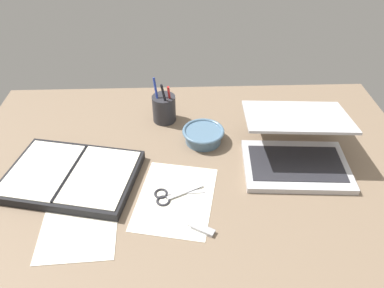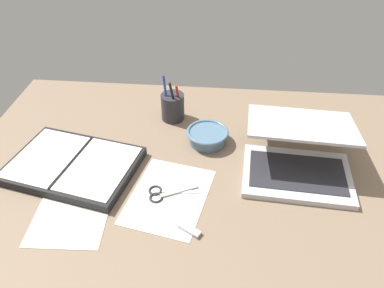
{
  "view_description": "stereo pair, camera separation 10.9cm",
  "coord_description": "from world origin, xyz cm",
  "px_view_note": "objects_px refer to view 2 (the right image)",
  "views": [
    {
      "loc": [
        -3.34,
        -80.88,
        77.42
      ],
      "look_at": [
        -0.19,
        4.68,
        9.0
      ],
      "focal_mm": 35.0,
      "sensor_mm": 36.0,
      "label": 1
    },
    {
      "loc": [
        7.6,
        -80.59,
        77.42
      ],
      "look_at": [
        -0.19,
        4.68,
        9.0
      ],
      "focal_mm": 35.0,
      "sensor_mm": 36.0,
      "label": 2
    }
  ],
  "objects_px": {
    "bowl": "(207,136)",
    "planner": "(73,165)",
    "pen_cup": "(173,107)",
    "scissors": "(162,193)",
    "laptop": "(298,157)"
  },
  "relations": [
    {
      "from": "laptop",
      "to": "scissors",
      "type": "relative_size",
      "value": 2.31
    },
    {
      "from": "pen_cup",
      "to": "laptop",
      "type": "bearing_deg",
      "value": -30.58
    },
    {
      "from": "pen_cup",
      "to": "bowl",
      "type": "bearing_deg",
      "value": -44.44
    },
    {
      "from": "pen_cup",
      "to": "scissors",
      "type": "bearing_deg",
      "value": -87.27
    },
    {
      "from": "planner",
      "to": "scissors",
      "type": "distance_m",
      "value": 0.29
    },
    {
      "from": "laptop",
      "to": "planner",
      "type": "relative_size",
      "value": 0.8
    },
    {
      "from": "bowl",
      "to": "scissors",
      "type": "relative_size",
      "value": 0.96
    },
    {
      "from": "bowl",
      "to": "scissors",
      "type": "xyz_separation_m",
      "value": [
        -0.11,
        -0.24,
        -0.02
      ]
    },
    {
      "from": "bowl",
      "to": "pen_cup",
      "type": "height_order",
      "value": "pen_cup"
    },
    {
      "from": "laptop",
      "to": "scissors",
      "type": "height_order",
      "value": "laptop"
    },
    {
      "from": "bowl",
      "to": "pen_cup",
      "type": "bearing_deg",
      "value": 135.56
    },
    {
      "from": "bowl",
      "to": "planner",
      "type": "bearing_deg",
      "value": -156.95
    },
    {
      "from": "pen_cup",
      "to": "scissors",
      "type": "xyz_separation_m",
      "value": [
        0.02,
        -0.37,
        -0.05
      ]
    },
    {
      "from": "planner",
      "to": "scissors",
      "type": "height_order",
      "value": "planner"
    },
    {
      "from": "bowl",
      "to": "scissors",
      "type": "height_order",
      "value": "bowl"
    }
  ]
}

